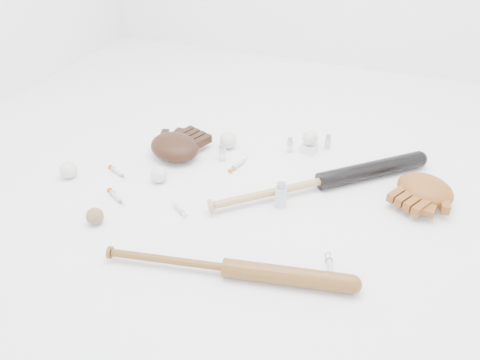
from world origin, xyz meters
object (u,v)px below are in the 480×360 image
(bat_dark, at_px, (322,181))
(glove_dark, at_px, (175,147))
(bat_wood, at_px, (226,268))
(pedestal, at_px, (309,148))

(bat_dark, bearing_deg, glove_dark, 137.92)
(bat_wood, xyz_separation_m, pedestal, (0.07, 0.84, -0.01))
(bat_dark, relative_size, pedestal, 14.99)
(bat_wood, bearing_deg, pedestal, 74.95)
(bat_wood, distance_m, pedestal, 0.84)
(bat_dark, distance_m, glove_dark, 0.67)
(pedestal, bearing_deg, glove_dark, -155.34)
(bat_dark, height_order, bat_wood, bat_dark)
(glove_dark, bearing_deg, pedestal, 45.62)
(bat_wood, relative_size, pedestal, 12.63)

